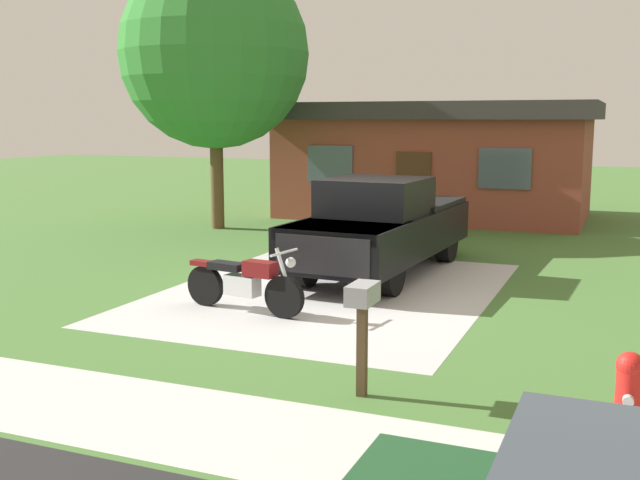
% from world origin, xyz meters
% --- Properties ---
extents(ground_plane, '(80.00, 80.00, 0.00)m').
position_xyz_m(ground_plane, '(0.00, 0.00, 0.00)').
color(ground_plane, '#457033').
extents(driveway_pad, '(5.53, 7.41, 0.01)m').
position_xyz_m(driveway_pad, '(0.00, 0.00, 0.00)').
color(driveway_pad, '#BCBCBC').
rests_on(driveway_pad, ground).
extents(sidewalk_strip, '(36.00, 1.80, 0.01)m').
position_xyz_m(sidewalk_strip, '(0.00, -6.00, 0.00)').
color(sidewalk_strip, silver).
rests_on(sidewalk_strip, ground).
extents(motorcycle, '(2.20, 0.73, 1.09)m').
position_xyz_m(motorcycle, '(-0.73, -1.84, 0.47)').
color(motorcycle, black).
rests_on(motorcycle, ground).
extents(pickup_truck, '(2.28, 5.72, 1.90)m').
position_xyz_m(pickup_truck, '(0.34, 1.98, 0.95)').
color(pickup_truck, black).
rests_on(pickup_truck, ground).
extents(fire_hydrant, '(0.32, 0.40, 0.87)m').
position_xyz_m(fire_hydrant, '(4.90, -4.80, 0.43)').
color(fire_hydrant, red).
rests_on(fire_hydrant, ground).
extents(mailbox, '(0.26, 0.48, 1.26)m').
position_xyz_m(mailbox, '(2.20, -4.63, 0.98)').
color(mailbox, '#4C3823').
rests_on(mailbox, ground).
extents(shade_tree, '(5.14, 5.14, 7.34)m').
position_xyz_m(shade_tree, '(-5.80, 6.14, 4.76)').
color(shade_tree, brown).
rests_on(shade_tree, ground).
extents(neighbor_house, '(9.60, 5.60, 3.50)m').
position_xyz_m(neighbor_house, '(-0.87, 11.09, 1.79)').
color(neighbor_house, brown).
rests_on(neighbor_house, ground).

